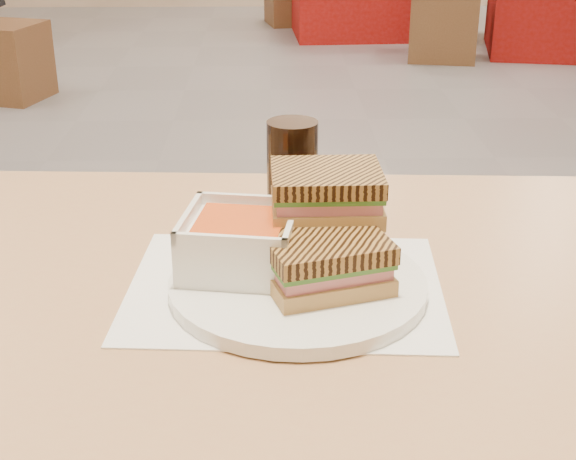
{
  "coord_description": "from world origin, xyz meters",
  "views": [
    {
      "loc": [
        -0.01,
        -2.84,
        1.19
      ],
      "look_at": [
        0.01,
        -2.0,
        0.82
      ],
      "focal_mm": 51.18,
      "sensor_mm": 36.0,
      "label": 1
    }
  ],
  "objects_px": {
    "panini_lower": "(325,261)",
    "bg_chair_2r": "(449,4)",
    "plate": "(298,285)",
    "bg_chair_1l": "(444,22)",
    "main_table": "(224,355)",
    "bg_chair_0r": "(8,62)",
    "soup_bowl": "(240,244)",
    "cola_glass": "(292,174)"
  },
  "relations": [
    {
      "from": "plate",
      "to": "bg_chair_2r",
      "type": "xyz_separation_m",
      "value": [
        1.35,
        5.53,
        -0.52
      ]
    },
    {
      "from": "cola_glass",
      "to": "bg_chair_0r",
      "type": "xyz_separation_m",
      "value": [
        -1.47,
        3.54,
        -0.61
      ]
    },
    {
      "from": "soup_bowl",
      "to": "bg_chair_1l",
      "type": "bearing_deg",
      "value": 75.55
    },
    {
      "from": "plate",
      "to": "bg_chair_1l",
      "type": "bearing_deg",
      "value": 76.39
    },
    {
      "from": "soup_bowl",
      "to": "cola_glass",
      "type": "distance_m",
      "value": 0.18
    },
    {
      "from": "panini_lower",
      "to": "bg_chair_1l",
      "type": "height_order",
      "value": "panini_lower"
    },
    {
      "from": "plate",
      "to": "bg_chair_1l",
      "type": "distance_m",
      "value": 4.88
    },
    {
      "from": "bg_chair_1l",
      "to": "bg_chair_2r",
      "type": "distance_m",
      "value": 0.83
    },
    {
      "from": "panini_lower",
      "to": "cola_glass",
      "type": "height_order",
      "value": "cola_glass"
    },
    {
      "from": "panini_lower",
      "to": "bg_chair_1l",
      "type": "xyz_separation_m",
      "value": [
        1.11,
        4.73,
        -0.55
      ]
    },
    {
      "from": "soup_bowl",
      "to": "panini_lower",
      "type": "xyz_separation_m",
      "value": [
        0.09,
        -0.04,
        -0.0
      ]
    },
    {
      "from": "main_table",
      "to": "cola_glass",
      "type": "height_order",
      "value": "cola_glass"
    },
    {
      "from": "plate",
      "to": "bg_chair_0r",
      "type": "xyz_separation_m",
      "value": [
        -1.47,
        3.73,
        -0.55
      ]
    },
    {
      "from": "main_table",
      "to": "cola_glass",
      "type": "bearing_deg",
      "value": 58.64
    },
    {
      "from": "soup_bowl",
      "to": "bg_chair_2r",
      "type": "bearing_deg",
      "value": 75.59
    },
    {
      "from": "soup_bowl",
      "to": "bg_chair_1l",
      "type": "height_order",
      "value": "soup_bowl"
    },
    {
      "from": "main_table",
      "to": "bg_chair_0r",
      "type": "relative_size",
      "value": 2.68
    },
    {
      "from": "main_table",
      "to": "cola_glass",
      "type": "relative_size",
      "value": 8.57
    },
    {
      "from": "bg_chair_1l",
      "to": "bg_chair_2r",
      "type": "height_order",
      "value": "bg_chair_1l"
    },
    {
      "from": "main_table",
      "to": "bg_chair_2r",
      "type": "distance_m",
      "value": 5.68
    },
    {
      "from": "main_table",
      "to": "bg_chair_2r",
      "type": "bearing_deg",
      "value": 75.31
    },
    {
      "from": "bg_chair_0r",
      "to": "plate",
      "type": "bearing_deg",
      "value": -68.47
    },
    {
      "from": "main_table",
      "to": "bg_chair_0r",
      "type": "xyz_separation_m",
      "value": [
        -1.38,
        3.68,
        -0.43
      ]
    },
    {
      "from": "cola_glass",
      "to": "bg_chair_2r",
      "type": "relative_size",
      "value": 0.28
    },
    {
      "from": "bg_chair_1l",
      "to": "soup_bowl",
      "type": "bearing_deg",
      "value": -104.45
    },
    {
      "from": "main_table",
      "to": "panini_lower",
      "type": "relative_size",
      "value": 7.9
    },
    {
      "from": "plate",
      "to": "bg_chair_0r",
      "type": "height_order",
      "value": "plate"
    },
    {
      "from": "bg_chair_1l",
      "to": "bg_chair_2r",
      "type": "bearing_deg",
      "value": 75.81
    },
    {
      "from": "bg_chair_0r",
      "to": "bg_chair_1l",
      "type": "xyz_separation_m",
      "value": [
        2.61,
        0.99,
        0.04
      ]
    },
    {
      "from": "soup_bowl",
      "to": "plate",
      "type": "bearing_deg",
      "value": -26.73
    },
    {
      "from": "plate",
      "to": "panini_lower",
      "type": "bearing_deg",
      "value": -21.29
    },
    {
      "from": "plate",
      "to": "bg_chair_2r",
      "type": "distance_m",
      "value": 5.71
    },
    {
      "from": "main_table",
      "to": "bg_chair_0r",
      "type": "bearing_deg",
      "value": 110.59
    },
    {
      "from": "cola_glass",
      "to": "bg_chair_0r",
      "type": "distance_m",
      "value": 3.88
    },
    {
      "from": "plate",
      "to": "cola_glass",
      "type": "height_order",
      "value": "cola_glass"
    },
    {
      "from": "main_table",
      "to": "cola_glass",
      "type": "distance_m",
      "value": 0.25
    },
    {
      "from": "panini_lower",
      "to": "soup_bowl",
      "type": "bearing_deg",
      "value": 154.9
    },
    {
      "from": "cola_glass",
      "to": "bg_chair_1l",
      "type": "distance_m",
      "value": 4.7
    },
    {
      "from": "panini_lower",
      "to": "bg_chair_2r",
      "type": "bearing_deg",
      "value": 76.62
    },
    {
      "from": "bg_chair_0r",
      "to": "bg_chair_2r",
      "type": "xyz_separation_m",
      "value": [
        2.82,
        1.79,
        0.03
      ]
    },
    {
      "from": "main_table",
      "to": "plate",
      "type": "xyz_separation_m",
      "value": [
        0.09,
        -0.05,
        0.12
      ]
    },
    {
      "from": "main_table",
      "to": "panini_lower",
      "type": "bearing_deg",
      "value": -27.68
    }
  ]
}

